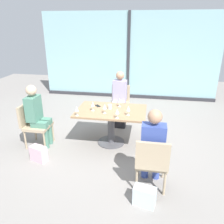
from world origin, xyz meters
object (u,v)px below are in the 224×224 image
object	(u,v)px
chair_side_end	(33,122)
cell_phone_on_table	(98,106)
wine_glass_4	(93,104)
chair_front_right	(152,161)
dining_table_main	(111,118)
handbag_0	(144,196)
person_near_window	(119,94)
handbag_1	(39,154)
wine_glass_3	(77,109)
wine_glass_0	(105,107)
wine_glass_2	(117,111)
handbag_2	(119,122)
person_side_end	(37,113)
person_front_right	(153,144)
wine_glass_5	(120,101)
coffee_cup	(110,107)
chair_near_window	(120,101)
wine_glass_1	(128,109)

from	to	relation	value
chair_side_end	cell_phone_on_table	bearing A→B (deg)	23.66
wine_glass_4	chair_front_right	bearing A→B (deg)	-45.74
dining_table_main	handbag_0	world-z (taller)	dining_table_main
person_near_window	handbag_1	distance (m)	2.43
wine_glass_3	wine_glass_0	bearing A→B (deg)	22.71
chair_front_right	wine_glass_4	distance (m)	1.72
handbag_0	handbag_1	xyz separation A→B (m)	(-1.93, 0.76, 0.00)
wine_glass_2	wine_glass_3	world-z (taller)	same
chair_front_right	person_near_window	bearing A→B (deg)	108.43
dining_table_main	wine_glass_3	xyz separation A→B (m)	(-0.58, -0.39, 0.30)
wine_glass_3	handbag_2	size ratio (longest dim) A/B	0.62
wine_glass_2	wine_glass_4	size ratio (longest dim) A/B	1.00
wine_glass_3	cell_phone_on_table	distance (m)	0.64
chair_side_end	cell_phone_on_table	size ratio (longest dim) A/B	6.04
person_side_end	cell_phone_on_table	xyz separation A→B (m)	(1.09, 0.53, 0.03)
person_front_right	wine_glass_5	distance (m)	1.57
coffee_cup	wine_glass_4	bearing A→B (deg)	-153.85
chair_front_right	wine_glass_4	bearing A→B (deg)	134.26
wine_glass_5	coffee_cup	distance (m)	0.25
wine_glass_2	handbag_2	bearing A→B (deg)	96.16
person_side_end	coffee_cup	distance (m)	1.43
person_side_end	person_near_window	world-z (taller)	same
wine_glass_4	chair_side_end	bearing A→B (deg)	-167.71
wine_glass_0	wine_glass_5	xyz separation A→B (m)	(0.23, 0.41, 0.00)
chair_side_end	wine_glass_0	size ratio (longest dim) A/B	4.70
wine_glass_0	wine_glass_4	world-z (taller)	same
dining_table_main	chair_front_right	bearing A→B (deg)	-57.46
person_front_right	wine_glass_5	size ratio (longest dim) A/B	6.81
person_side_end	cell_phone_on_table	bearing A→B (deg)	25.73
chair_front_right	wine_glass_2	size ratio (longest dim) A/B	4.70
handbag_0	person_side_end	bearing A→B (deg)	161.64
chair_side_end	wine_glass_3	distance (m)	1.01
dining_table_main	person_front_right	size ratio (longest dim) A/B	1.09
person_side_end	cell_phone_on_table	distance (m)	1.21
chair_side_end	handbag_1	xyz separation A→B (m)	(0.34, -0.53, -0.36)
person_near_window	person_front_right	bearing A→B (deg)	-70.78
person_near_window	handbag_1	world-z (taller)	person_near_window
chair_front_right	handbag_1	distance (m)	2.07
chair_side_end	coffee_cup	bearing A→B (deg)	15.40
dining_table_main	chair_side_end	size ratio (longest dim) A/B	1.58
chair_near_window	wine_glass_2	size ratio (longest dim) A/B	4.70
cell_phone_on_table	handbag_2	bearing A→B (deg)	19.49
chair_near_window	wine_glass_2	world-z (taller)	wine_glass_2
chair_near_window	wine_glass_3	bearing A→B (deg)	-108.93
wine_glass_0	cell_phone_on_table	size ratio (longest dim) A/B	1.28
coffee_cup	chair_front_right	bearing A→B (deg)	-57.63
cell_phone_on_table	wine_glass_1	bearing A→B (deg)	-69.06
cell_phone_on_table	handbag_2	world-z (taller)	cell_phone_on_table
chair_side_end	coffee_cup	xyz separation A→B (m)	(1.48, 0.41, 0.28)
coffee_cup	handbag_0	size ratio (longest dim) A/B	0.30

